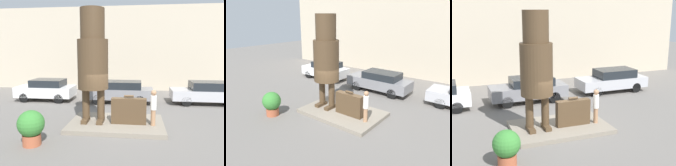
# 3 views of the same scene
# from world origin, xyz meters

# --- Properties ---
(ground_plane) EXTENTS (60.00, 60.00, 0.00)m
(ground_plane) POSITION_xyz_m (0.00, 0.00, 0.00)
(ground_plane) COLOR slate
(pedestal) EXTENTS (4.41, 2.92, 0.19)m
(pedestal) POSITION_xyz_m (0.00, 0.00, 0.10)
(pedestal) COLOR gray
(pedestal) RESTS_ON ground_plane
(building_backdrop) EXTENTS (28.00, 0.60, 7.46)m
(building_backdrop) POSITION_xyz_m (0.00, 10.06, 3.73)
(building_backdrop) COLOR beige
(building_backdrop) RESTS_ON ground_plane
(statue_figure) EXTENTS (1.41, 1.41, 5.23)m
(statue_figure) POSITION_xyz_m (-1.09, -0.08, 3.25)
(statue_figure) COLOR #4C3823
(statue_figure) RESTS_ON pedestal
(giant_suitcase) EXTENTS (1.60, 0.36, 1.35)m
(giant_suitcase) POSITION_xyz_m (0.58, -0.18, 0.79)
(giant_suitcase) COLOR #4C3823
(giant_suitcase) RESTS_ON pedestal
(tourist) EXTENTS (0.28, 0.28, 1.63)m
(tourist) POSITION_xyz_m (1.69, -0.31, 1.08)
(tourist) COLOR #A87A56
(tourist) RESTS_ON pedestal
(parked_car_grey) EXTENTS (4.51, 1.71, 1.50)m
(parked_car_grey) POSITION_xyz_m (-0.22, 4.67, 0.81)
(parked_car_grey) COLOR gray
(parked_car_grey) RESTS_ON ground_plane
(parked_car_silver) EXTENTS (4.62, 1.77, 1.52)m
(parked_car_silver) POSITION_xyz_m (5.57, 4.98, 0.80)
(parked_car_silver) COLOR #B7B7BC
(parked_car_silver) RESTS_ON ground_plane
(planter_pot) EXTENTS (1.00, 1.00, 1.34)m
(planter_pot) POSITION_xyz_m (-2.95, -2.55, 0.74)
(planter_pot) COLOR #AD5638
(planter_pot) RESTS_ON ground_plane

